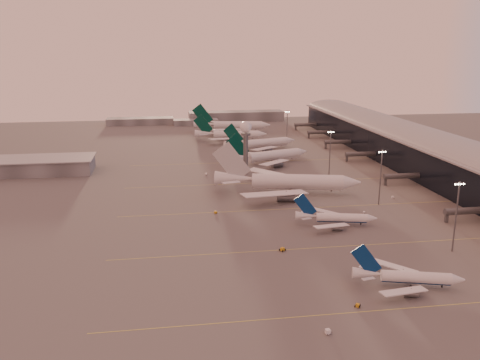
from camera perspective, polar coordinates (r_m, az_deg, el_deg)
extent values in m
plane|color=#575454|center=(170.32, 5.54, -9.09)|extent=(700.00, 700.00, 0.00)
cube|color=#D3CC4A|center=(151.44, 20.30, -13.18)|extent=(180.00, 0.25, 0.02)
cube|color=#D3CC4A|center=(188.12, 13.76, -7.10)|extent=(180.00, 0.25, 0.02)
cube|color=#D3CC4A|center=(227.80, 9.52, -3.01)|extent=(180.00, 0.25, 0.02)
cube|color=#D3CC4A|center=(269.16, 6.58, -0.15)|extent=(180.00, 0.25, 0.02)
cube|color=#D3CC4A|center=(316.28, 4.23, 2.15)|extent=(180.00, 0.25, 0.02)
cube|color=black|center=(305.49, 20.41, 2.53)|extent=(36.00, 360.00, 18.00)
cylinder|color=gray|center=(303.87, 20.56, 4.19)|extent=(10.08, 360.00, 10.08)
cube|color=gray|center=(303.83, 20.57, 4.23)|extent=(40.00, 362.00, 0.80)
cylinder|color=#54565B|center=(225.46, 24.43, -3.16)|extent=(22.00, 2.80, 2.80)
cube|color=#54565B|center=(220.91, 22.18, -3.90)|extent=(1.20, 1.20, 4.40)
cylinder|color=#54565B|center=(273.76, 17.95, 0.45)|extent=(22.00, 2.80, 2.80)
cube|color=#54565B|center=(270.03, 16.01, -0.10)|extent=(1.20, 1.20, 4.40)
cylinder|color=#54565B|center=(323.44, 13.60, 2.87)|extent=(22.00, 2.80, 2.80)
cube|color=#54565B|center=(320.29, 11.91, 2.43)|extent=(1.20, 1.20, 4.40)
cylinder|color=#54565B|center=(361.91, 11.12, 4.23)|extent=(22.00, 2.80, 2.80)
cube|color=#54565B|center=(359.09, 9.60, 3.85)|extent=(1.20, 1.20, 4.40)
cylinder|color=#54565B|center=(401.09, 9.12, 5.33)|extent=(22.00, 2.80, 2.80)
cube|color=#54565B|center=(398.55, 7.73, 4.98)|extent=(1.20, 1.20, 4.40)
cylinder|color=#54565B|center=(438.89, 7.54, 6.18)|extent=(22.00, 2.80, 2.80)
cube|color=#54565B|center=(436.57, 6.26, 5.87)|extent=(1.20, 1.20, 4.40)
cube|color=#5A5C61|center=(308.66, -23.59, 1.39)|extent=(80.00, 25.00, 8.00)
cube|color=gray|center=(307.81, -23.67, 2.15)|extent=(82.00, 27.00, 0.60)
cylinder|color=#54565B|center=(280.45, 0.64, 2.86)|extent=(2.60, 2.60, 22.00)
cylinder|color=#54565B|center=(278.32, 0.65, 5.18)|extent=(5.20, 5.20, 1.20)
sphere|color=white|center=(277.70, 0.65, 5.97)|extent=(6.40, 6.40, 6.40)
cylinder|color=#54565B|center=(277.17, 0.65, 6.73)|extent=(0.16, 0.16, 2.00)
cylinder|color=#54565B|center=(188.11, 23.08, -3.84)|extent=(0.56, 0.56, 25.00)
cube|color=#54565B|center=(184.90, 23.45, -0.31)|extent=(3.60, 0.25, 0.25)
sphere|color=#FFEABF|center=(184.21, 23.04, -0.45)|extent=(0.56, 0.56, 0.56)
sphere|color=#FFEABF|center=(184.73, 23.31, -0.44)|extent=(0.56, 0.56, 0.56)
sphere|color=#FFEABF|center=(185.25, 23.57, -0.42)|extent=(0.56, 0.56, 0.56)
sphere|color=#FFEABF|center=(185.79, 23.83, -0.41)|extent=(0.56, 0.56, 0.56)
cylinder|color=#54565B|center=(233.31, 15.50, 0.26)|extent=(0.56, 0.56, 25.00)
cube|color=#54565B|center=(230.72, 15.70, 3.15)|extent=(3.60, 0.25, 0.25)
sphere|color=#FFEABF|center=(230.19, 15.35, 3.05)|extent=(0.56, 0.56, 0.56)
sphere|color=#FFEABF|center=(230.60, 15.58, 3.05)|extent=(0.56, 0.56, 0.56)
sphere|color=#FFEABF|center=(231.00, 15.81, 3.05)|extent=(0.56, 0.56, 0.56)
sphere|color=#FFEABF|center=(231.42, 16.03, 3.06)|extent=(0.56, 0.56, 0.56)
cylinder|color=#54565B|center=(281.40, 10.07, 2.99)|extent=(0.56, 0.56, 25.00)
cube|color=#54565B|center=(279.26, 10.17, 5.40)|extent=(3.60, 0.25, 0.25)
sphere|color=#FFEABF|center=(278.85, 9.88, 5.31)|extent=(0.56, 0.56, 0.56)
sphere|color=#FFEABF|center=(279.16, 10.07, 5.32)|extent=(0.56, 0.56, 0.56)
sphere|color=#FFEABF|center=(279.48, 10.27, 5.32)|extent=(0.56, 0.56, 0.56)
sphere|color=#FFEABF|center=(279.81, 10.46, 5.32)|extent=(0.56, 0.56, 0.56)
cylinder|color=#54565B|center=(365.91, 5.29, 5.83)|extent=(0.56, 0.56, 25.00)
cube|color=#54565B|center=(364.27, 5.34, 7.69)|extent=(3.60, 0.25, 0.25)
sphere|color=#FFEABF|center=(363.96, 5.11, 7.63)|extent=(0.56, 0.56, 0.56)
sphere|color=#FFEABF|center=(364.20, 5.26, 7.63)|extent=(0.56, 0.56, 0.56)
sphere|color=#FFEABF|center=(364.44, 5.41, 7.63)|extent=(0.56, 0.56, 0.56)
sphere|color=#FFEABF|center=(364.68, 5.57, 7.63)|extent=(0.56, 0.56, 0.56)
cube|color=#5A5C61|center=(475.86, -11.13, 6.51)|extent=(60.00, 18.00, 6.00)
cube|color=#5A5C61|center=(490.06, -0.44, 7.19)|extent=(90.00, 20.00, 9.00)
cube|color=#5A5C61|center=(466.51, -4.99, 6.50)|extent=(40.00, 15.00, 5.00)
cylinder|color=white|center=(160.02, 19.13, -10.43)|extent=(20.04, 8.75, 3.39)
cylinder|color=navy|center=(160.33, 19.11, -10.68)|extent=(19.40, 7.73, 2.44)
cone|color=white|center=(162.92, 23.28, -10.38)|extent=(4.63, 4.32, 3.39)
cone|color=white|center=(157.48, 14.03, -10.28)|extent=(8.95, 5.56, 3.39)
cube|color=white|center=(151.93, 17.89, -11.96)|extent=(14.76, 6.24, 1.06)
cylinder|color=slate|center=(154.81, 18.62, -12.14)|extent=(4.31, 3.18, 2.20)
cube|color=slate|center=(154.39, 18.65, -11.82)|extent=(0.32, 0.29, 1.35)
cube|color=white|center=(166.78, 16.89, -9.42)|extent=(12.65, 12.40, 1.06)
cylinder|color=slate|center=(166.07, 17.80, -10.18)|extent=(4.31, 3.18, 2.20)
cube|color=slate|center=(165.68, 17.82, -9.88)|extent=(0.32, 0.29, 1.35)
cube|color=navy|center=(155.74, 13.98, -8.88)|extent=(9.01, 2.87, 10.09)
cube|color=white|center=(153.99, 14.20, -10.85)|extent=(4.04, 2.09, 0.22)
cube|color=white|center=(160.93, 13.90, -9.68)|extent=(3.82, 3.65, 0.22)
cylinder|color=black|center=(162.73, 21.71, -11.14)|extent=(0.45, 0.45, 0.89)
cylinder|color=black|center=(162.37, 18.36, -10.87)|extent=(1.06, 0.70, 0.98)
cylinder|color=black|center=(158.91, 18.62, -11.47)|extent=(1.06, 0.70, 0.98)
cylinder|color=white|center=(205.27, 11.36, -4.28)|extent=(20.12, 7.82, 3.38)
cylinder|color=navy|center=(205.52, 11.35, -4.48)|extent=(19.52, 6.81, 2.44)
cone|color=white|center=(207.07, 14.63, -4.31)|extent=(4.52, 4.17, 3.38)
cone|color=white|center=(203.88, 7.42, -4.12)|extent=(8.88, 5.19, 3.38)
cube|color=white|center=(197.11, 10.21, -5.21)|extent=(14.75, 6.90, 1.06)
cylinder|color=slate|center=(199.73, 10.83, -5.45)|extent=(4.25, 3.02, 2.20)
cube|color=slate|center=(199.41, 10.84, -5.19)|extent=(0.31, 0.28, 1.35)
cube|color=white|center=(212.77, 9.79, -3.69)|extent=(13.01, 11.97, 1.06)
cylinder|color=slate|center=(211.65, 10.47, -4.27)|extent=(4.25, 3.02, 2.20)
cube|color=slate|center=(211.35, 10.48, -4.02)|extent=(0.31, 0.28, 1.35)
cube|color=navy|center=(202.56, 7.34, -3.00)|extent=(9.11, 2.42, 10.08)
cube|color=white|center=(200.22, 7.48, -4.45)|extent=(4.07, 2.26, 0.22)
cube|color=white|center=(207.50, 7.38, -3.75)|extent=(3.89, 3.55, 0.22)
cylinder|color=black|center=(207.09, 13.41, -4.91)|extent=(0.45, 0.45, 0.89)
cylinder|color=black|center=(207.66, 10.83, -4.70)|extent=(1.05, 0.66, 0.98)
cylinder|color=black|center=(203.99, 10.94, -5.06)|extent=(1.05, 0.66, 0.98)
cylinder|color=white|center=(245.46, 6.44, -0.47)|extent=(43.70, 16.56, 6.77)
cylinder|color=white|center=(245.86, 6.43, -0.81)|extent=(42.42, 14.52, 4.87)
cone|color=white|center=(247.68, 12.42, -0.59)|extent=(9.72, 8.52, 6.77)
cone|color=white|center=(246.12, -0.72, -0.13)|extent=(19.23, 10.77, 6.77)
cube|color=white|center=(228.32, 3.90, -1.88)|extent=(31.89, 14.85, 2.01)
cylinder|color=slate|center=(233.19, 5.20, -2.25)|extent=(9.17, 6.21, 4.40)
cube|color=slate|center=(232.75, 5.20, -1.89)|extent=(0.38, 0.34, 2.71)
cube|color=white|center=(263.05, 4.02, 0.35)|extent=(28.10, 25.93, 2.01)
cylinder|color=slate|center=(259.63, 5.16, -0.49)|extent=(9.17, 6.21, 4.40)
cube|color=slate|center=(259.23, 5.16, -0.16)|extent=(0.38, 0.34, 2.71)
cube|color=#B2B4BA|center=(244.28, -0.94, 1.69)|extent=(18.34, 4.69, 20.08)
cube|color=white|center=(238.05, -1.00, -0.60)|extent=(8.87, 4.91, 0.27)
cube|color=white|center=(254.19, -0.63, 0.39)|extent=(8.48, 7.74, 0.27)
cylinder|color=black|center=(247.67, 10.22, -1.47)|extent=(0.55, 0.55, 1.09)
cylinder|color=black|center=(248.77, 5.59, -1.22)|extent=(1.29, 0.81, 1.20)
cylinder|color=black|center=(244.15, 5.61, -1.52)|extent=(1.29, 0.81, 1.20)
cylinder|color=white|center=(309.99, 3.84, 2.63)|extent=(34.11, 15.99, 5.50)
cylinder|color=white|center=(310.25, 3.84, 2.41)|extent=(32.97, 14.31, 3.96)
cone|color=white|center=(320.72, 6.97, 2.96)|extent=(8.00, 7.30, 5.50)
cone|color=white|center=(298.39, -0.15, 2.32)|extent=(15.31, 9.74, 5.50)
cube|color=white|center=(293.96, 3.86, 1.77)|extent=(21.24, 21.89, 1.63)
cylinder|color=slate|center=(299.40, 4.21, 1.56)|extent=(7.39, 5.48, 3.58)
cube|color=slate|center=(299.11, 4.21, 1.80)|extent=(0.34, 0.31, 2.20)
cube|color=white|center=(318.33, 1.22, 2.80)|extent=(25.38, 9.79, 1.63)
cylinder|color=slate|center=(317.86, 2.17, 2.36)|extent=(7.39, 5.48, 3.58)
cube|color=slate|center=(317.59, 2.17, 2.59)|extent=(0.34, 0.31, 2.20)
cube|color=#023429|center=(296.74, -0.28, 3.55)|extent=(14.47, 5.09, 16.28)
cube|color=white|center=(292.52, 0.39, 2.10)|extent=(6.45, 6.39, 0.24)
cube|color=white|center=(304.03, -0.76, 2.58)|extent=(6.87, 3.33, 0.24)
cylinder|color=black|center=(317.43, 5.84, 2.24)|extent=(0.47, 0.47, 0.95)
cylinder|color=black|center=(311.09, 3.20, 2.05)|extent=(1.14, 0.78, 1.04)
cylinder|color=black|center=(307.59, 3.59, 1.90)|extent=(1.14, 0.78, 1.04)
cylinder|color=white|center=(351.15, 2.88, 4.05)|extent=(33.24, 14.31, 5.33)
cylinder|color=white|center=(351.37, 2.87, 3.86)|extent=(32.19, 12.69, 3.84)
cone|color=white|center=(360.59, 5.66, 4.28)|extent=(7.63, 6.90, 5.33)
cone|color=white|center=(340.94, -0.63, 3.86)|extent=(14.80, 8.97, 5.33)
cube|color=white|center=(335.52, 2.74, 3.39)|extent=(21.10, 20.70, 1.58)
cylinder|color=slate|center=(340.65, 3.09, 3.18)|extent=(7.11, 5.11, 3.47)
cube|color=slate|center=(340.40, 3.09, 3.39)|extent=(0.33, 0.30, 2.13)
cube|color=white|center=(359.95, 0.70, 4.18)|extent=(24.63, 10.38, 1.58)
cylinder|color=slate|center=(359.19, 1.50, 3.80)|extent=(7.11, 5.11, 3.47)
cube|color=slate|center=(358.96, 1.51, 4.00)|extent=(0.33, 0.30, 2.13)
cube|color=#023429|center=(339.52, -0.74, 4.91)|extent=(14.18, 4.38, 15.78)
cube|color=white|center=(335.10, -0.21, 3.70)|extent=(6.35, 6.07, 0.23)
cube|color=white|center=(346.57, -1.10, 4.06)|extent=(6.71, 3.46, 0.23)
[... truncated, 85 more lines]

